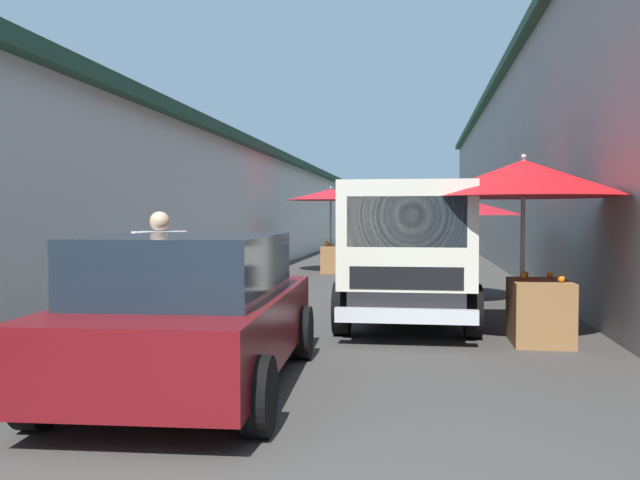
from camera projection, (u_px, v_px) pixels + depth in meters
ground at (376, 284)px, 15.78m from camera, size 90.00×90.00×0.00m
building_left_whitewash at (135, 208)px, 18.97m from camera, size 49.80×7.50×3.69m
fruit_stall_far_right at (526, 197)px, 8.65m from camera, size 2.67×2.67×2.44m
fruit_stall_near_right at (448, 214)px, 12.60m from camera, size 2.88×2.88×2.10m
fruit_stall_mid_lane at (331, 207)px, 18.85m from camera, size 2.54×2.54×2.46m
hatchback_car at (194, 310)px, 6.25m from camera, size 3.99×2.09×1.45m
delivery_truck at (407, 256)px, 9.60m from camera, size 4.94×2.00×2.08m
vendor_by_crates at (160, 272)px, 7.69m from camera, size 0.47×0.52×1.68m
vendor_in_shade at (427, 245)px, 16.02m from camera, size 0.64×0.22×1.61m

